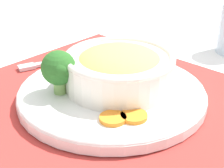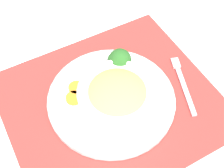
% 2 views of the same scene
% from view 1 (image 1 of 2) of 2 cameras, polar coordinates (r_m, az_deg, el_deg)
% --- Properties ---
extents(ground_plane, '(4.00, 4.00, 0.00)m').
position_cam_1_polar(ground_plane, '(0.63, -0.03, -2.66)').
color(ground_plane, white).
extents(placemat, '(0.57, 0.52, 0.00)m').
position_cam_1_polar(placemat, '(0.63, -0.03, -2.50)').
color(placemat, '#B2332D').
rests_on(placemat, ground_plane).
extents(plate, '(0.31, 0.31, 0.02)m').
position_cam_1_polar(plate, '(0.63, -0.03, -1.44)').
color(plate, white).
rests_on(plate, placemat).
extents(bowl, '(0.19, 0.19, 0.07)m').
position_cam_1_polar(bowl, '(0.63, 1.12, 2.52)').
color(bowl, silver).
rests_on(bowl, plate).
extents(broccoli_floret, '(0.06, 0.06, 0.07)m').
position_cam_1_polar(broccoli_floret, '(0.60, -8.14, 2.36)').
color(broccoli_floret, '#759E51').
rests_on(broccoli_floret, plate).
extents(carrot_slice_near, '(0.04, 0.04, 0.01)m').
position_cam_1_polar(carrot_slice_near, '(0.54, 0.14, -5.25)').
color(carrot_slice_near, orange).
rests_on(carrot_slice_near, plate).
extents(carrot_slice_middle, '(0.04, 0.04, 0.01)m').
position_cam_1_polar(carrot_slice_middle, '(0.55, 3.36, -4.91)').
color(carrot_slice_middle, orange).
rests_on(carrot_slice_middle, plate).
extents(fork, '(0.05, 0.18, 0.01)m').
position_cam_1_polar(fork, '(0.78, -8.90, 3.35)').
color(fork, silver).
rests_on(fork, placemat).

